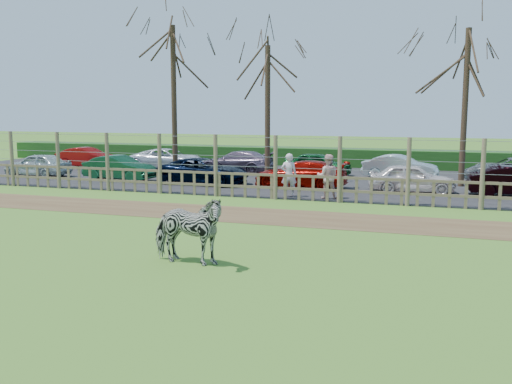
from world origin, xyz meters
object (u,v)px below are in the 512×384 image
(car_7, at_px, (87,158))
(car_9, at_px, (237,162))
(visitor_a, at_px, (289,175))
(car_3, at_px, (301,174))
(car_1, at_px, (119,168))
(car_4, at_px, (412,178))
(car_12, at_px, (511,170))
(car_11, at_px, (400,167))
(visitor_b, at_px, (328,176))
(car_10, at_px, (318,164))
(tree_left, at_px, (173,65))
(tree_right, at_px, (467,69))
(car_2, at_px, (204,171))
(zebra, at_px, (188,230))
(car_0, at_px, (38,165))
(car_8, at_px, (168,159))
(tree_mid, at_px, (268,80))

(car_7, bearing_deg, car_9, -89.19)
(visitor_a, distance_m, car_3, 2.69)
(car_1, xyz_separation_m, car_7, (-4.95, 4.55, 0.00))
(car_4, xyz_separation_m, car_12, (4.29, 4.76, 0.00))
(car_3, distance_m, car_11, 5.94)
(visitor_b, bearing_deg, car_7, -32.53)
(car_4, bearing_deg, car_7, 70.77)
(car_7, xyz_separation_m, car_10, (13.77, 0.47, 0.00))
(tree_left, xyz_separation_m, tree_right, (13.50, 1.50, -0.37))
(car_7, height_order, car_10, same)
(tree_right, height_order, car_7, tree_right)
(visitor_b, bearing_deg, car_2, -30.14)
(tree_right, distance_m, car_11, 5.66)
(zebra, height_order, car_3, zebra)
(car_10, xyz_separation_m, car_11, (4.20, -0.40, 0.00))
(visitor_a, height_order, car_11, visitor_a)
(zebra, relative_size, visitor_b, 1.09)
(tree_right, bearing_deg, car_9, 170.79)
(car_7, bearing_deg, car_3, -107.76)
(car_10, bearing_deg, car_1, 122.88)
(zebra, relative_size, car_3, 0.46)
(car_0, xyz_separation_m, car_2, (9.36, -0.12, 0.00))
(car_8, bearing_deg, car_4, -112.35)
(car_8, bearing_deg, car_9, -98.00)
(tree_mid, distance_m, tree_right, 9.02)
(tree_left, distance_m, car_9, 6.34)
(car_0, bearing_deg, car_2, 90.29)
(car_3, xyz_separation_m, car_12, (9.05, 4.72, 0.00))
(tree_left, relative_size, car_3, 1.90)
(car_4, height_order, car_10, same)
(car_3, bearing_deg, car_12, 118.60)
(car_8, bearing_deg, tree_mid, -114.55)
(car_1, xyz_separation_m, car_10, (8.81, 5.02, 0.00))
(car_7, distance_m, car_8, 5.00)
(tree_right, relative_size, car_7, 2.02)
(car_1, relative_size, car_8, 0.84)
(zebra, distance_m, car_8, 20.33)
(car_10, bearing_deg, tree_right, -103.58)
(tree_right, relative_size, car_10, 2.09)
(car_2, distance_m, car_7, 10.45)
(tree_left, xyz_separation_m, car_2, (2.13, -1.38, -4.98))
(car_10, relative_size, car_11, 0.97)
(car_3, height_order, car_4, same)
(car_2, height_order, car_7, same)
(car_2, height_order, car_12, same)
(tree_left, bearing_deg, car_7, 156.64)
(tree_left, height_order, car_7, tree_left)
(zebra, bearing_deg, tree_mid, 13.24)
(car_2, relative_size, car_7, 1.19)
(car_1, bearing_deg, car_3, -83.26)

